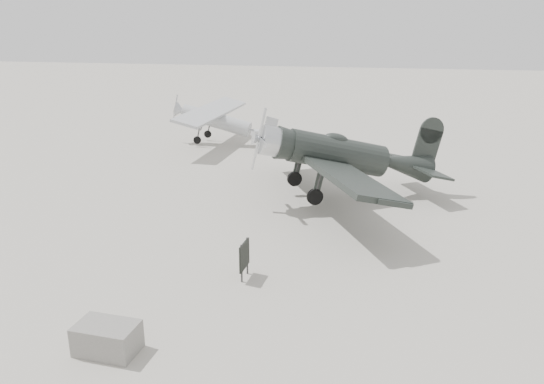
{
  "coord_description": "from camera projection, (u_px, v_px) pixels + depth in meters",
  "views": [
    {
      "loc": [
        4.91,
        -16.75,
        7.82
      ],
      "look_at": [
        0.85,
        2.36,
        1.5
      ],
      "focal_mm": 35.0,
      "sensor_mm": 36.0,
      "label": 1
    }
  ],
  "objects": [
    {
      "name": "lowwing_monoplane",
      "position": [
        345.0,
        155.0,
        23.56
      ],
      "size": [
        9.65,
        11.87,
        4.0
      ],
      "rotation": [
        0.0,
        0.24,
        0.48
      ],
      "color": "black",
      "rests_on": "ground"
    },
    {
      "name": "equipment_block",
      "position": [
        107.0,
        338.0,
        13.04
      ],
      "size": [
        1.56,
        1.03,
        0.75
      ],
      "primitive_type": "cube",
      "rotation": [
        0.0,
        0.0,
        -0.06
      ],
      "color": "slate",
      "rests_on": "ground"
    },
    {
      "name": "highwing_monoplane",
      "position": [
        220.0,
        118.0,
        34.65
      ],
      "size": [
        7.01,
        9.84,
        2.8
      ],
      "rotation": [
        0.0,
        0.23,
        -0.03
      ],
      "color": "#9B9DA0",
      "rests_on": "ground"
    },
    {
      "name": "ground",
      "position": [
        235.0,
        250.0,
        18.96
      ],
      "size": [
        160.0,
        160.0,
        0.0
      ],
      "primitive_type": "plane",
      "color": "gray",
      "rests_on": "ground"
    },
    {
      "name": "sign_board",
      "position": [
        244.0,
        256.0,
        16.69
      ],
      "size": [
        0.11,
        0.88,
        1.27
      ],
      "rotation": [
        0.0,
        0.0,
        -0.05
      ],
      "color": "#333333",
      "rests_on": "ground"
    }
  ]
}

